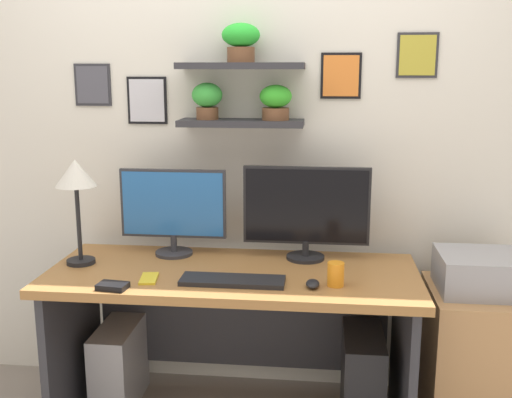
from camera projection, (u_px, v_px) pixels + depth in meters
The scene contains 14 objects.
back_wall_assembly at pixel (244, 125), 3.00m from camera, with size 4.40×0.24×2.70m.
desk at pixel (235, 310), 2.80m from camera, with size 1.65×0.68×0.75m.
monitor_left at pixel (173, 209), 2.90m from camera, with size 0.51×0.18×0.42m.
monitor_right at pixel (306, 210), 2.83m from camera, with size 0.59×0.18×0.44m.
keyboard at pixel (233, 281), 2.55m from camera, with size 0.44×0.14×0.02m, color black.
computer_mouse at pixel (313, 284), 2.49m from camera, with size 0.06×0.09×0.03m, color black.
desk_lamp at pixel (76, 181), 2.72m from camera, with size 0.18×0.18×0.49m.
cell_phone at pixel (149, 278), 2.59m from camera, with size 0.07×0.14×0.01m, color yellow.
pen_cup at pixel (336, 274), 2.51m from camera, with size 0.07×0.07×0.10m, color orange.
scissors_tray at pixel (113, 286), 2.48m from camera, with size 0.12×0.08×0.02m, color black.
drawer_cabinet at pixel (474, 357), 2.79m from camera, with size 0.44×0.50×0.66m, color tan.
printer at pixel (481, 272), 2.71m from camera, with size 0.38×0.34×0.17m, color #9E9EA3.
computer_tower_left at pixel (119, 365), 2.99m from camera, with size 0.18×0.40×0.41m, color #99999E.
computer_tower_right at pixel (362, 381), 2.77m from camera, with size 0.18×0.40×0.46m, color black.
Camera 1 is at (0.39, -2.55, 1.63)m, focal length 42.51 mm.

